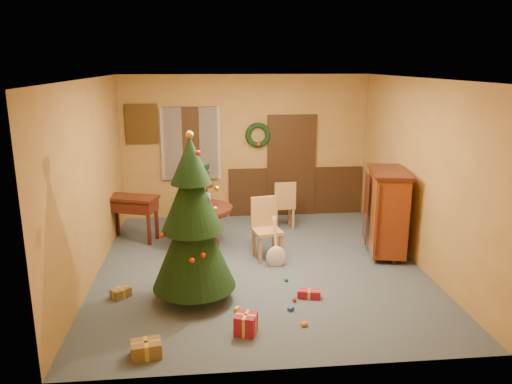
{
  "coord_description": "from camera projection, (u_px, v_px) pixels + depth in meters",
  "views": [
    {
      "loc": [
        -0.79,
        -7.3,
        3.13
      ],
      "look_at": [
        -0.02,
        0.4,
        1.11
      ],
      "focal_mm": 35.0,
      "sensor_mm": 36.0,
      "label": 1
    }
  ],
  "objects": [
    {
      "name": "toy_b",
      "position": [
        286.0,
        279.0,
        7.33
      ],
      "size": [
        0.06,
        0.06,
        0.06
      ],
      "primitive_type": "sphere",
      "color": "#227E3C",
      "rests_on": "floor"
    },
    {
      "name": "stand_plant",
      "position": [
        204.0,
        174.0,
        9.45
      ],
      "size": [
        0.29,
        0.26,
        0.43
      ],
      "primitive_type": "imported",
      "rotation": [
        0.0,
        0.0,
        0.37
      ],
      "color": "#19471E",
      "rests_on": "plant_stand"
    },
    {
      "name": "toy_e",
      "position": [
        304.0,
        324.0,
        6.09
      ],
      "size": [
        0.09,
        0.07,
        0.05
      ],
      "primitive_type": "cube",
      "rotation": [
        0.0,
        0.0,
        0.22
      ],
      "color": "gold",
      "rests_on": "floor"
    },
    {
      "name": "chair_near",
      "position": [
        266.0,
        226.0,
        8.16
      ],
      "size": [
        0.51,
        0.51,
        1.0
      ],
      "color": "#A57B42",
      "rests_on": "floor"
    },
    {
      "name": "chair_far",
      "position": [
        284.0,
        203.0,
        9.56
      ],
      "size": [
        0.43,
        0.43,
        0.94
      ],
      "color": "#A57B42",
      "rests_on": "floor"
    },
    {
      "name": "writing_desk",
      "position": [
        132.0,
        207.0,
        8.89
      ],
      "size": [
        1.02,
        0.73,
        0.82
      ],
      "color": "black",
      "rests_on": "floor"
    },
    {
      "name": "plant_stand",
      "position": [
        205.0,
        201.0,
        9.58
      ],
      "size": [
        0.33,
        0.33,
        0.86
      ],
      "color": "black",
      "rests_on": "floor"
    },
    {
      "name": "urn",
      "position": [
        202.0,
        201.0,
        8.51
      ],
      "size": [
        0.31,
        0.31,
        0.23
      ],
      "primitive_type": "cylinder",
      "color": "slate",
      "rests_on": "dining_table"
    },
    {
      "name": "gift_b",
      "position": [
        246.0,
        324.0,
        5.91
      ],
      "size": [
        0.31,
        0.31,
        0.25
      ],
      "color": "maroon",
      "rests_on": "floor"
    },
    {
      "name": "room_envelope",
      "position": [
        256.0,
        163.0,
        10.24
      ],
      "size": [
        5.5,
        5.5,
        5.5
      ],
      "color": "#323C49",
      "rests_on": "ground"
    },
    {
      "name": "toy_c",
      "position": [
        237.0,
        309.0,
        6.47
      ],
      "size": [
        0.08,
        0.09,
        0.05
      ],
      "primitive_type": "cube",
      "rotation": [
        0.0,
        0.0,
        1.03
      ],
      "color": "gold",
      "rests_on": "floor"
    },
    {
      "name": "toy_a",
      "position": [
        291.0,
        309.0,
        6.47
      ],
      "size": [
        0.09,
        0.09,
        0.05
      ],
      "primitive_type": "cube",
      "rotation": [
        0.0,
        0.0,
        0.66
      ],
      "color": "#263FA5",
      "rests_on": "floor"
    },
    {
      "name": "sideboard",
      "position": [
        387.0,
        210.0,
        8.22
      ],
      "size": [
        0.8,
        1.21,
        1.44
      ],
      "color": "#57150A",
      "rests_on": "floor"
    },
    {
      "name": "gift_c",
      "position": [
        121.0,
        293.0,
        6.83
      ],
      "size": [
        0.3,
        0.29,
        0.13
      ],
      "color": "brown",
      "rests_on": "floor"
    },
    {
      "name": "dining_table",
      "position": [
        202.0,
        219.0,
        8.59
      ],
      "size": [
        1.05,
        1.05,
        0.72
      ],
      "color": "black",
      "rests_on": "floor"
    },
    {
      "name": "gift_d",
      "position": [
        309.0,
        294.0,
        6.82
      ],
      "size": [
        0.33,
        0.2,
        0.11
      ],
      "color": "maroon",
      "rests_on": "floor"
    },
    {
      "name": "toy_d",
      "position": [
        294.0,
        300.0,
        6.71
      ],
      "size": [
        0.06,
        0.06,
        0.06
      ],
      "primitive_type": "sphere",
      "color": "red",
      "rests_on": "floor"
    },
    {
      "name": "gift_a",
      "position": [
        146.0,
        349.0,
        5.46
      ],
      "size": [
        0.36,
        0.29,
        0.18
      ],
      "color": "brown",
      "rests_on": "floor"
    },
    {
      "name": "guitar",
      "position": [
        276.0,
        244.0,
        7.8
      ],
      "size": [
        0.32,
        0.49,
        0.73
      ],
      "primitive_type": null,
      "rotation": [
        -0.49,
        0.0,
        -0.0
      ],
      "color": "beige",
      "rests_on": "floor"
    },
    {
      "name": "christmas_tree",
      "position": [
        193.0,
        223.0,
        6.51
      ],
      "size": [
        1.12,
        1.12,
        2.3
      ],
      "color": "#382111",
      "rests_on": "floor"
    },
    {
      "name": "centerpiece_plant",
      "position": [
        201.0,
        182.0,
        8.42
      ],
      "size": [
        0.38,
        0.33,
        0.42
      ],
      "primitive_type": "imported",
      "color": "#1E4C23",
      "rests_on": "urn"
    }
  ]
}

